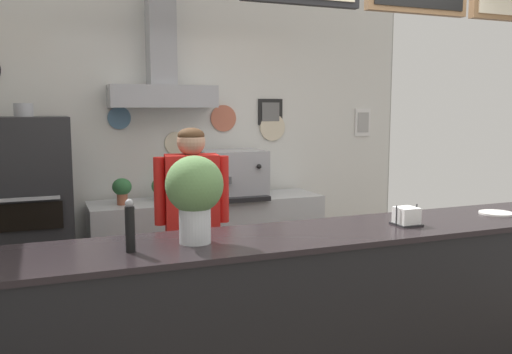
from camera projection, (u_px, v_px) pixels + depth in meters
back_wall_assembly at (198, 122)px, 5.08m from camera, size 4.43×2.40×3.02m
service_counter at (320, 326)px, 3.01m from camera, size 3.92×0.62×1.08m
back_prep_counter at (209, 248)px, 5.01m from camera, size 2.13×0.55×0.92m
pizza_oven at (30, 226)px, 4.16m from camera, size 0.63×0.66×1.78m
shop_worker at (192, 229)px, 3.88m from camera, size 0.53×0.28×1.61m
espresso_machine at (232, 174)px, 4.98m from camera, size 0.59×0.53×0.44m
potted_oregano at (196, 183)px, 4.91m from camera, size 0.19×0.19×0.25m
potted_basil at (122, 189)px, 4.62m from camera, size 0.16×0.16×0.23m
potted_sage at (162, 187)px, 4.81m from camera, size 0.19×0.19×0.22m
napkin_holder at (406, 217)px, 3.09m from camera, size 0.15×0.14×0.12m
condiment_plate at (496, 213)px, 3.41m from camera, size 0.21×0.21×0.01m
basil_vase at (195, 193)px, 2.66m from camera, size 0.29×0.29×0.44m
pepper_grinder at (130, 226)px, 2.50m from camera, size 0.05×0.05×0.25m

